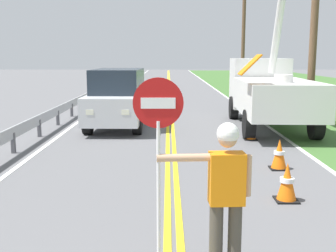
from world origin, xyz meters
name	(u,v)px	position (x,y,z in m)	size (l,w,h in m)	color
centerline_yellow_left	(167,109)	(-0.09, 20.00, 0.01)	(0.11, 110.00, 0.01)	yellow
centerline_yellow_right	(171,109)	(0.09, 20.00, 0.01)	(0.11, 110.00, 0.01)	yellow
edge_line_right	(243,109)	(3.60, 20.00, 0.01)	(0.12, 110.00, 0.01)	silver
edge_line_left	(95,109)	(-3.60, 20.00, 0.01)	(0.12, 110.00, 0.01)	silver
flagger_worker	(225,190)	(0.58, 4.32, 1.05)	(1.09, 0.26, 1.83)	#474238
stop_sign_paddle	(158,134)	(-0.19, 4.28, 1.71)	(0.56, 0.04, 2.33)	silver
utility_bucket_truck	(267,87)	(3.57, 15.01, 1.44)	(2.92, 6.90, 6.17)	silver
oncoming_suv_nearest	(118,98)	(-1.87, 14.74, 1.06)	(2.02, 4.66, 2.10)	silver
utility_pole_near	(315,3)	(5.36, 15.69, 4.49)	(1.80, 0.28, 8.60)	brown
utility_pole_mid	(243,32)	(5.77, 32.92, 4.40)	(1.80, 0.28, 8.43)	brown
traffic_cone_lead	(286,183)	(2.04, 6.88, 0.34)	(0.40, 0.40, 0.70)	orange
traffic_cone_mid	(279,155)	(2.46, 9.01, 0.34)	(0.40, 0.40, 0.70)	orange
traffic_cone_tail	(250,129)	(2.47, 12.45, 0.34)	(0.40, 0.40, 0.70)	orange
guardrail_left_shoulder	(64,108)	(-4.20, 16.32, 0.52)	(0.10, 32.00, 0.71)	#9EA0A3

